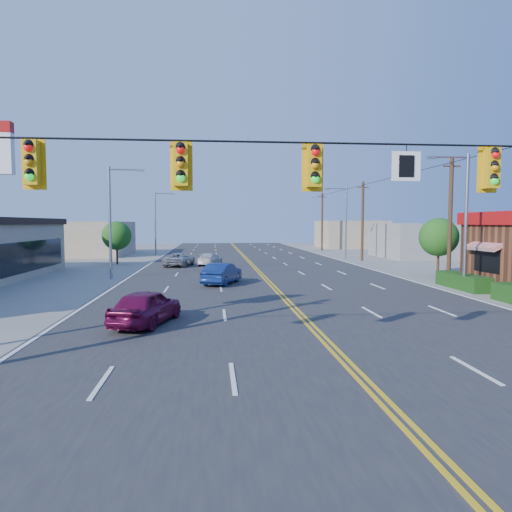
{
  "coord_description": "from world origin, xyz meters",
  "views": [
    {
      "loc": [
        -3.75,
        -11.36,
        3.99
      ],
      "look_at": [
        -1.37,
        13.49,
        2.2
      ],
      "focal_mm": 32.0,
      "sensor_mm": 36.0,
      "label": 1
    }
  ],
  "objects": [
    {
      "name": "bld_west_far",
      "position": [
        -20.0,
        48.0,
        2.1
      ],
      "size": [
        11.0,
        12.0,
        4.2
      ],
      "primitive_type": "cube",
      "color": "tan",
      "rests_on": "ground"
    },
    {
      "name": "tree_west",
      "position": [
        -13.0,
        34.0,
        2.79
      ],
      "size": [
        2.8,
        2.8,
        4.2
      ],
      "color": "#47301E",
      "rests_on": "ground"
    },
    {
      "name": "car_white",
      "position": [
        -3.99,
        31.66,
        0.57
      ],
      "size": [
        2.63,
        4.22,
        1.14
      ],
      "primitive_type": "imported",
      "rotation": [
        0.0,
        0.0,
        2.86
      ],
      "color": "silver",
      "rests_on": "ground"
    },
    {
      "name": "bld_east_far",
      "position": [
        19.0,
        62.0,
        2.2
      ],
      "size": [
        10.0,
        10.0,
        4.4
      ],
      "primitive_type": "cube",
      "color": "tan",
      "rests_on": "ground"
    },
    {
      "name": "bld_east_mid",
      "position": [
        22.0,
        40.0,
        2.0
      ],
      "size": [
        12.0,
        10.0,
        4.0
      ],
      "primitive_type": "cube",
      "color": "gray",
      "rests_on": "ground"
    },
    {
      "name": "tree_kfc_rear",
      "position": [
        13.5,
        22.0,
        2.93
      ],
      "size": [
        2.94,
        2.94,
        4.41
      ],
      "color": "#47301E",
      "rests_on": "ground"
    },
    {
      "name": "utility_pole_mid",
      "position": [
        12.2,
        36.0,
        4.2
      ],
      "size": [
        0.28,
        0.28,
        8.4
      ],
      "primitive_type": "cylinder",
      "color": "#47301E",
      "rests_on": "ground"
    },
    {
      "name": "utility_pole_far",
      "position": [
        12.2,
        54.0,
        4.2
      ],
      "size": [
        0.28,
        0.28,
        8.4
      ],
      "primitive_type": "cylinder",
      "color": "#47301E",
      "rests_on": "ground"
    },
    {
      "name": "utility_pole_near",
      "position": [
        12.2,
        18.0,
        4.2
      ],
      "size": [
        0.28,
        0.28,
        8.4
      ],
      "primitive_type": "cylinder",
      "color": "#47301E",
      "rests_on": "ground"
    },
    {
      "name": "road",
      "position": [
        0.0,
        20.0,
        0.03
      ],
      "size": [
        20.0,
        120.0,
        0.06
      ],
      "primitive_type": "cube",
      "color": "#2D2D30",
      "rests_on": "ground"
    },
    {
      "name": "car_magenta",
      "position": [
        -6.33,
        6.54,
        0.69
      ],
      "size": [
        2.73,
        4.36,
        1.38
      ],
      "primitive_type": "imported",
      "rotation": [
        0.0,
        0.0,
        2.85
      ],
      "color": "maroon",
      "rests_on": "ground"
    },
    {
      "name": "ground",
      "position": [
        0.0,
        0.0,
        0.0
      ],
      "size": [
        160.0,
        160.0,
        0.0
      ],
      "primitive_type": "plane",
      "color": "gray",
      "rests_on": "ground"
    },
    {
      "name": "streetlight_sw",
      "position": [
        -10.79,
        22.0,
        4.51
      ],
      "size": [
        2.55,
        0.25,
        8.0
      ],
      "color": "gray",
      "rests_on": "ground"
    },
    {
      "name": "streetlight_nw",
      "position": [
        -10.79,
        48.0,
        4.51
      ],
      "size": [
        2.55,
        0.25,
        8.0
      ],
      "color": "gray",
      "rests_on": "ground"
    },
    {
      "name": "car_blue",
      "position": [
        -3.14,
        18.15,
        0.69
      ],
      "size": [
        2.82,
        4.41,
        1.37
      ],
      "primitive_type": "imported",
      "rotation": [
        0.0,
        0.0,
        2.78
      ],
      "color": "navy",
      "rests_on": "ground"
    },
    {
      "name": "car_silver",
      "position": [
        -6.77,
        30.95,
        0.61
      ],
      "size": [
        2.93,
        4.72,
        1.22
      ],
      "primitive_type": "imported",
      "rotation": [
        0.0,
        0.0,
        2.92
      ],
      "color": "#A8A8AD",
      "rests_on": "ground"
    },
    {
      "name": "signal_span",
      "position": [
        -0.12,
        0.0,
        4.89
      ],
      "size": [
        24.32,
        0.34,
        9.0
      ],
      "color": "#47301E",
      "rests_on": "ground"
    },
    {
      "name": "streetlight_se",
      "position": [
        10.79,
        14.0,
        4.51
      ],
      "size": [
        2.55,
        0.25,
        8.0
      ],
      "color": "gray",
      "rests_on": "ground"
    },
    {
      "name": "streetlight_ne",
      "position": [
        10.79,
        38.0,
        4.51
      ],
      "size": [
        2.55,
        0.25,
        8.0
      ],
      "color": "gray",
      "rests_on": "ground"
    }
  ]
}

